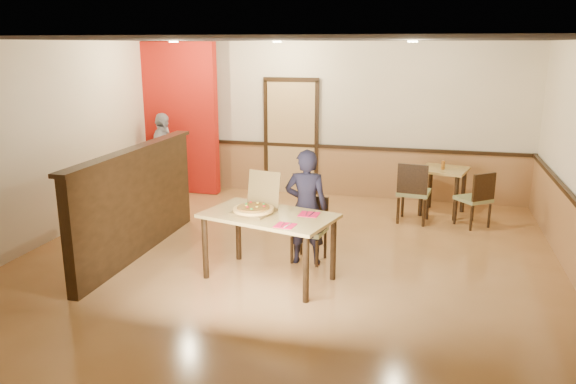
% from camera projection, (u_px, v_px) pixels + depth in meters
% --- Properties ---
extents(floor, '(7.00, 7.00, 0.00)m').
position_uv_depth(floor, '(286.00, 262.00, 7.31)').
color(floor, '#BC8349').
rests_on(floor, ground).
extents(ceiling, '(7.00, 7.00, 0.00)m').
position_uv_depth(ceiling, '(286.00, 39.00, 6.59)').
color(ceiling, black).
rests_on(ceiling, wall_back).
extents(wall_back, '(7.00, 0.00, 7.00)m').
position_uv_depth(wall_back, '(334.00, 120.00, 10.23)').
color(wall_back, beige).
rests_on(wall_back, floor).
extents(wall_left, '(0.00, 7.00, 7.00)m').
position_uv_depth(wall_left, '(43.00, 144.00, 7.79)').
color(wall_left, beige).
rests_on(wall_left, floor).
extents(wainscot_back, '(7.00, 0.04, 0.90)m').
position_uv_depth(wainscot_back, '(333.00, 171.00, 10.44)').
color(wainscot_back, '#9C6D3E').
rests_on(wainscot_back, floor).
extents(chair_rail_back, '(7.00, 0.06, 0.06)m').
position_uv_depth(chair_rail_back, '(333.00, 147.00, 10.30)').
color(chair_rail_back, black).
rests_on(chair_rail_back, wall_back).
extents(back_door, '(0.90, 0.06, 2.10)m').
position_uv_depth(back_door, '(291.00, 138.00, 10.47)').
color(back_door, tan).
rests_on(back_door, wall_back).
extents(booth_partition, '(0.20, 3.10, 1.44)m').
position_uv_depth(booth_partition, '(136.00, 201.00, 7.41)').
color(booth_partition, black).
rests_on(booth_partition, floor).
extents(red_accent_panel, '(1.60, 0.20, 2.78)m').
position_uv_depth(red_accent_panel, '(176.00, 119.00, 10.45)').
color(red_accent_panel, '#A3150B').
rests_on(red_accent_panel, floor).
extents(spot_a, '(0.14, 0.14, 0.02)m').
position_uv_depth(spot_a, '(174.00, 42.00, 8.83)').
color(spot_a, '#FFF5B2').
rests_on(spot_a, ceiling).
extents(spot_b, '(0.14, 0.14, 0.02)m').
position_uv_depth(spot_b, '(277.00, 42.00, 9.13)').
color(spot_b, '#FFF5B2').
rests_on(spot_b, ceiling).
extents(spot_c, '(0.14, 0.14, 0.02)m').
position_uv_depth(spot_c, '(413.00, 41.00, 7.67)').
color(spot_c, '#FFF5B2').
rests_on(spot_c, ceiling).
extents(main_table, '(1.69, 1.23, 0.81)m').
position_uv_depth(main_table, '(269.00, 223.00, 6.61)').
color(main_table, '#AE8F49').
rests_on(main_table, floor).
extents(diner_chair, '(0.46, 0.46, 0.83)m').
position_uv_depth(diner_chair, '(311.00, 226.00, 7.29)').
color(diner_chair, olive).
rests_on(diner_chair, floor).
extents(side_chair_left, '(0.54, 0.54, 0.97)m').
position_uv_depth(side_chair_left, '(413.00, 190.00, 8.77)').
color(side_chair_left, olive).
rests_on(side_chair_left, floor).
extents(side_chair_right, '(0.61, 0.61, 0.88)m').
position_uv_depth(side_chair_right, '(477.00, 197.00, 8.58)').
color(side_chair_right, olive).
rests_on(side_chair_right, floor).
extents(side_table, '(0.88, 0.88, 0.77)m').
position_uv_depth(side_table, '(443.00, 179.00, 9.23)').
color(side_table, '#AE8F49').
rests_on(side_table, floor).
extents(diner, '(0.57, 0.40, 1.49)m').
position_uv_depth(diner, '(306.00, 207.00, 7.10)').
color(diner, black).
rests_on(diner, floor).
extents(passerby, '(0.48, 0.95, 1.55)m').
position_uv_depth(passerby, '(163.00, 155.00, 10.26)').
color(passerby, '#97989F').
rests_on(passerby, floor).
extents(pizza_box, '(0.53, 0.59, 0.45)m').
position_uv_depth(pizza_box, '(255.00, 207.00, 6.65)').
color(pizza_box, brown).
rests_on(pizza_box, main_table).
extents(pizza, '(0.57, 0.57, 0.03)m').
position_uv_depth(pizza, '(253.00, 209.00, 6.61)').
color(pizza, '#EDBB56').
rests_on(pizza, pizza_box).
extents(napkin_near, '(0.24, 0.24, 0.01)m').
position_uv_depth(napkin_near, '(285.00, 225.00, 6.17)').
color(napkin_near, red).
rests_on(napkin_near, main_table).
extents(napkin_far, '(0.24, 0.24, 0.01)m').
position_uv_depth(napkin_far, '(309.00, 214.00, 6.57)').
color(napkin_far, red).
rests_on(napkin_far, main_table).
extents(condiment, '(0.06, 0.06, 0.15)m').
position_uv_depth(condiment, '(443.00, 165.00, 9.11)').
color(condiment, '#97581B').
rests_on(condiment, side_table).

